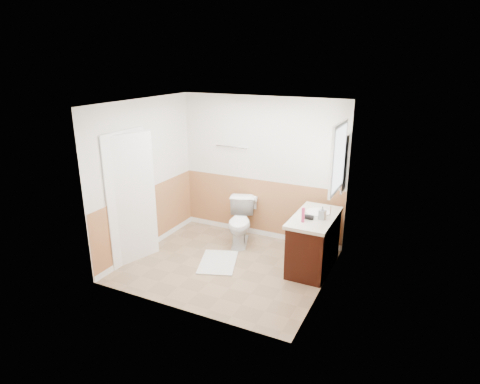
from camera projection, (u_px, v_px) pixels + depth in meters
The scene contains 32 objects.
floor at pixel (227, 265), 6.35m from camera, with size 3.00×3.00×0.00m, color #8C7051.
ceiling at pixel (226, 103), 5.56m from camera, with size 3.00×3.00×0.00m, color white.
wall_back at pixel (261, 169), 7.06m from camera, with size 3.00×3.00×0.00m, color silver.
wall_front at pixel (176, 220), 4.84m from camera, with size 3.00×3.00×0.00m, color silver.
wall_left at pixel (145, 177), 6.58m from camera, with size 3.00×3.00×0.00m, color silver.
wall_right at pixel (327, 205), 5.33m from camera, with size 3.00×3.00×0.00m, color silver.
wainscot_back at pixel (260, 209), 7.29m from camera, with size 3.00×3.00×0.00m, color #BC794B.
wainscot_front at pixel (179, 275), 5.09m from camera, with size 3.00×3.00×0.00m, color #BC794B.
wainscot_left at pixel (149, 220), 6.81m from camera, with size 2.60×2.60×0.00m, color #BC794B.
wainscot_right at pixel (323, 256), 5.57m from camera, with size 2.60×2.60×0.00m, color #BC794B.
toilet at pixel (240, 222), 6.99m from camera, with size 0.44×0.77×0.78m, color white.
bath_mat at pixel (218, 262), 6.42m from camera, with size 0.55×0.80×0.02m, color silver.
vanity_cabinet at pixel (314, 244), 6.17m from camera, with size 0.55×1.10×0.80m, color black.
vanity_knob_left at pixel (293, 233), 6.16m from camera, with size 0.03×0.03×0.03m, color silver.
vanity_knob_right at pixel (297, 229), 6.33m from camera, with size 0.03×0.03×0.03m, color #B8B9BF.
countertop at pixel (315, 218), 6.04m from camera, with size 0.60×1.15×0.05m, color silver.
sink_basin at pixel (318, 212), 6.15m from camera, with size 0.36×0.36×0.02m, color white.
faucet at pixel (330, 210), 6.06m from camera, with size 0.02×0.02×0.14m, color silver.
lotion_bottle at pixel (303, 215), 5.78m from camera, with size 0.05×0.05×0.22m, color #CA3466.
soap_dispenser at pixel (322, 213), 5.88m from camera, with size 0.09×0.09×0.20m, color #89949B.
hair_dryer_body at pixel (309, 217), 5.90m from camera, with size 0.07×0.07×0.14m, color black.
hair_dryer_handle at pixel (308, 218), 5.96m from camera, with size 0.03×0.03×0.07m, color black.
mirror_panel at pixel (345, 164), 6.19m from camera, with size 0.02×0.35×0.90m, color silver.
window_frame at pixel (338, 158), 5.69m from camera, with size 0.04×0.80×1.00m, color white.
window_glass at pixel (339, 158), 5.68m from camera, with size 0.01×0.70×0.90m, color white.
door at pixel (132, 199), 6.22m from camera, with size 0.05×0.80×2.04m, color white.
door_frame at pixel (128, 198), 6.25m from camera, with size 0.02×0.92×2.10m, color white.
door_knob at pixel (149, 198), 6.50m from camera, with size 0.06×0.06×0.06m, color silver.
towel_bar at pixel (232, 147), 7.14m from camera, with size 0.02×0.02×0.62m, color silver.
tp_holder_bar at pixel (254, 199), 7.22m from camera, with size 0.02×0.02×0.14m, color silver.
tp_roll at pixel (254, 199), 7.22m from camera, with size 0.11×0.11×0.10m, color white.
tp_sheet at pixel (254, 205), 7.25m from camera, with size 0.10×0.01×0.16m, color white.
Camera 1 is at (2.65, -5.01, 3.09)m, focal length 30.34 mm.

